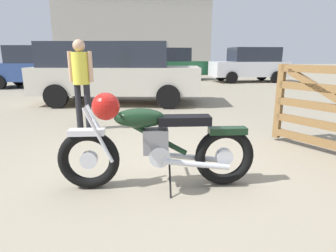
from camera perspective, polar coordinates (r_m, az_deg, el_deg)
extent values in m
plane|color=gray|center=(3.49, 0.02, -9.14)|extent=(80.00, 80.00, 0.00)
torus|color=black|center=(3.07, -15.79, -6.62)|extent=(0.65, 0.15, 0.64)
cylinder|color=silver|center=(3.07, -15.79, -6.62)|extent=(0.19, 0.09, 0.18)
torus|color=black|center=(3.10, 11.38, -6.11)|extent=(0.65, 0.15, 0.64)
cylinder|color=silver|center=(3.10, 11.38, -6.11)|extent=(0.19, 0.09, 0.18)
cube|color=silver|center=(2.98, -16.18, -1.20)|extent=(0.37, 0.15, 0.06)
cube|color=black|center=(3.02, 12.01, -0.92)|extent=(0.41, 0.16, 0.07)
cylinder|color=silver|center=(2.88, -14.02, -1.89)|extent=(0.29, 0.06, 0.58)
cylinder|color=silver|center=(3.03, -13.53, -1.11)|extent=(0.29, 0.06, 0.58)
sphere|color=silver|center=(2.89, -13.15, 3.17)|extent=(0.17, 0.17, 0.17)
cylinder|color=silver|center=(2.87, -11.65, 4.58)|extent=(0.07, 0.62, 0.03)
sphere|color=#B21914|center=(2.57, -12.55, 3.90)|extent=(0.25, 0.25, 0.25)
cylinder|color=black|center=(2.92, -3.43, -1.82)|extent=(0.76, 0.11, 0.47)
ellipsoid|color=black|center=(2.87, -5.80, 1.63)|extent=(0.53, 0.26, 0.20)
cube|color=black|center=(2.90, 3.34, 1.19)|extent=(0.55, 0.24, 0.09)
cube|color=slate|center=(2.94, -2.55, -3.08)|extent=(0.27, 0.20, 0.26)
cylinder|color=silver|center=(2.98, -1.74, -5.82)|extent=(0.23, 0.21, 0.22)
cylinder|color=silver|center=(2.96, 5.79, -7.75)|extent=(0.70, 0.11, 0.14)
cylinder|color=silver|center=(3.14, 5.19, -6.39)|extent=(0.70, 0.11, 0.14)
cylinder|color=black|center=(2.91, 0.41, -10.63)|extent=(0.04, 0.24, 0.33)
cube|color=brown|center=(4.91, 21.70, 4.62)|extent=(0.12, 0.13, 1.20)
cylinder|color=black|center=(5.51, -15.96, 3.70)|extent=(0.12, 0.12, 0.86)
cylinder|color=black|center=(5.58, -17.68, 3.71)|extent=(0.12, 0.12, 0.86)
cylinder|color=gold|center=(5.47, -17.37, 11.14)|extent=(0.30, 0.30, 0.58)
cylinder|color=tan|center=(5.39, -15.51, 11.54)|extent=(0.08, 0.08, 0.55)
cylinder|color=tan|center=(5.54, -19.23, 11.33)|extent=(0.08, 0.08, 0.55)
sphere|color=tan|center=(5.46, -17.69, 15.32)|extent=(0.22, 0.22, 0.22)
cylinder|color=black|center=(14.00, -7.26, 9.65)|extent=(0.62, 0.29, 0.60)
cylinder|color=black|center=(12.39, -8.44, 9.04)|extent=(0.62, 0.29, 0.60)
cylinder|color=black|center=(14.57, -16.74, 9.35)|extent=(0.62, 0.29, 0.60)
cylinder|color=black|center=(13.03, -19.01, 8.67)|extent=(0.62, 0.29, 0.60)
cube|color=red|center=(13.42, -13.02, 10.84)|extent=(4.12, 2.27, 0.76)
cube|color=#232833|center=(13.47, -14.26, 13.94)|extent=(2.62, 1.90, 0.72)
cylinder|color=black|center=(15.10, -28.06, 8.45)|extent=(0.62, 0.27, 0.60)
cylinder|color=black|center=(12.61, -21.73, 8.28)|extent=(0.62, 0.27, 0.60)
cylinder|color=black|center=(14.15, -19.33, 9.02)|extent=(0.62, 0.27, 0.60)
cube|color=#2D4784|center=(13.81, -25.35, 9.95)|extent=(4.08, 2.15, 0.76)
cube|color=#232833|center=(13.69, -24.71, 13.10)|extent=(2.58, 1.83, 0.72)
cylinder|color=black|center=(17.43, 3.51, 10.61)|extent=(0.62, 0.29, 0.60)
cylinder|color=black|center=(15.92, 5.68, 10.23)|extent=(0.62, 0.29, 0.60)
cylinder|color=black|center=(16.71, -4.31, 10.44)|extent=(0.62, 0.29, 0.60)
cylinder|color=black|center=(15.12, -2.82, 10.08)|extent=(0.62, 0.29, 0.60)
cube|color=#23663D|center=(16.23, 0.57, 11.72)|extent=(4.13, 2.30, 0.76)
cube|color=#232833|center=(16.14, -0.29, 14.33)|extent=(2.63, 1.92, 0.72)
cylinder|color=black|center=(9.17, 0.41, 7.55)|extent=(0.67, 0.31, 0.64)
cylinder|color=black|center=(7.42, 0.07, 5.97)|extent=(0.67, 0.31, 0.64)
cylinder|color=black|center=(9.72, -17.71, 7.26)|extent=(0.67, 0.31, 0.64)
cylinder|color=black|center=(8.09, -21.80, 5.65)|extent=(0.67, 0.31, 0.64)
cube|color=beige|center=(8.43, -10.12, 9.28)|extent=(4.93, 2.52, 0.74)
cube|color=#232833|center=(8.47, -12.38, 14.00)|extent=(3.72, 2.16, 0.68)
cylinder|color=black|center=(19.30, -8.42, 10.89)|extent=(0.66, 0.27, 0.64)
cylinder|color=black|center=(21.05, -7.91, 11.17)|extent=(0.66, 0.27, 0.64)
cylinder|color=black|center=(19.21, 0.68, 11.03)|extent=(0.66, 0.27, 0.64)
cylinder|color=black|center=(20.97, 0.44, 11.29)|extent=(0.66, 0.27, 0.64)
cube|color=#2D4784|center=(20.06, -3.83, 12.19)|extent=(4.85, 2.21, 0.74)
cube|color=#232833|center=(20.04, -2.98, 14.23)|extent=(3.64, 1.94, 0.68)
cylinder|color=black|center=(14.55, 12.81, 9.59)|extent=(0.60, 0.19, 0.60)
cylinder|color=black|center=(16.09, 10.73, 10.10)|extent=(0.60, 0.19, 0.60)
cylinder|color=black|center=(15.56, 21.21, 9.27)|extent=(0.60, 0.19, 0.60)
cylinder|color=black|center=(17.01, 18.52, 9.83)|extent=(0.60, 0.19, 0.60)
cube|color=silver|center=(15.74, 15.98, 11.11)|extent=(3.91, 1.66, 0.76)
cube|color=#232833|center=(15.83, 17.02, 13.74)|extent=(2.41, 1.53, 0.72)
cube|color=beige|center=(39.36, -7.28, 19.63)|extent=(19.49, 10.60, 10.37)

